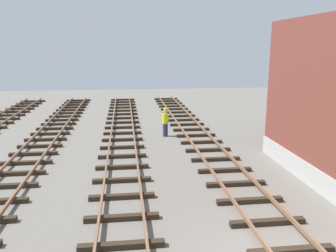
# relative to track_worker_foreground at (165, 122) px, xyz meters

# --- Properties ---
(track_worker_foreground) EXTENTS (0.40, 0.40, 1.87)m
(track_worker_foreground) POSITION_rel_track_worker_foreground_xyz_m (0.00, 0.00, 0.00)
(track_worker_foreground) COLOR #262D4C
(track_worker_foreground) RESTS_ON ground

